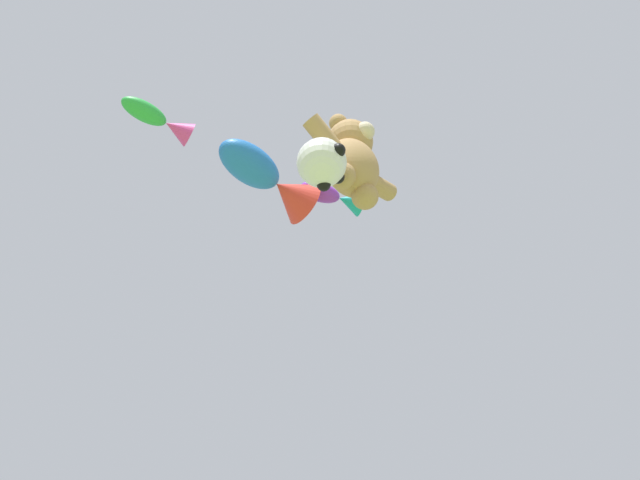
{
  "coord_description": "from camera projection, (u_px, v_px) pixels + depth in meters",
  "views": [
    {
      "loc": [
        -2.93,
        0.74,
        1.01
      ],
      "look_at": [
        1.14,
        4.74,
        8.44
      ],
      "focal_mm": 35.0,
      "sensor_mm": 36.0,
      "label": 1
    }
  ],
  "objects": [
    {
      "name": "teddy_bear_kite",
      "position": [
        352.0,
        159.0,
        11.29
      ],
      "size": [
        2.27,
        1.0,
        2.31
      ],
      "color": "tan"
    },
    {
      "name": "fish_kite_violet",
      "position": [
        335.0,
        197.0,
        14.45
      ],
      "size": [
        1.57,
        1.11,
        0.59
      ],
      "color": "purple"
    },
    {
      "name": "fish_kite_cobalt",
      "position": [
        271.0,
        180.0,
        13.78
      ],
      "size": [
        2.42,
        1.14,
        1.08
      ],
      "color": "blue"
    },
    {
      "name": "fish_kite_emerald",
      "position": [
        161.0,
        120.0,
        13.14
      ],
      "size": [
        1.62,
        0.83,
        0.55
      ],
      "color": "green"
    },
    {
      "name": "soccer_ball_kite",
      "position": [
        322.0,
        163.0,
        9.91
      ],
      "size": [
        0.89,
        0.88,
        0.82
      ],
      "color": "white"
    }
  ]
}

